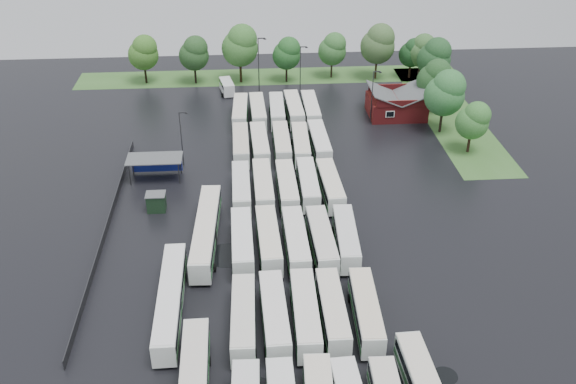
{
  "coord_description": "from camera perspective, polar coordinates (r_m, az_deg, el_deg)",
  "views": [
    {
      "loc": [
        -3.51,
        -64.16,
        47.06
      ],
      "look_at": [
        2.0,
        12.0,
        2.5
      ],
      "focal_mm": 40.0,
      "sensor_mm": 36.0,
      "label": 1
    }
  ],
  "objects": [
    {
      "name": "lamp_post_nw",
      "position": [
        99.66,
        -9.41,
        5.02
      ],
      "size": [
        1.39,
        0.27,
        9.02
      ],
      "color": "#2D2D30",
      "rests_on": "ground"
    },
    {
      "name": "utility_hut",
      "position": [
        90.25,
        -11.63,
        -0.88
      ],
      "size": [
        2.7,
        2.2,
        2.62
      ],
      "color": "black",
      "rests_on": "ground"
    },
    {
      "name": "wash_shed",
      "position": [
        97.76,
        -11.74,
        2.79
      ],
      "size": [
        8.2,
        4.2,
        3.58
      ],
      "color": "#2D2D30",
      "rests_on": "ground"
    },
    {
      "name": "bus_r1c3",
      "position": [
        69.46,
        3.98,
        -10.51
      ],
      "size": [
        2.49,
        11.65,
        3.24
      ],
      "rotation": [
        0.0,
        0.0,
        0.0
      ],
      "color": "silver",
      "rests_on": "ground"
    },
    {
      "name": "bus_r1c0",
      "position": [
        68.54,
        -3.99,
        -11.15
      ],
      "size": [
        2.73,
        11.8,
        3.27
      ],
      "rotation": [
        0.0,
        0.0,
        -0.02
      ],
      "color": "silver",
      "rests_on": "ground"
    },
    {
      "name": "bus_r3c4",
      "position": [
        91.5,
        3.78,
        0.56
      ],
      "size": [
        2.93,
        11.97,
        3.31
      ],
      "rotation": [
        0.0,
        0.0,
        0.03
      ],
      "color": "silver",
      "rests_on": "ground"
    },
    {
      "name": "bus_r5c1",
      "position": [
        115.35,
        -2.7,
        7.14
      ],
      "size": [
        2.83,
        11.99,
        3.32
      ],
      "rotation": [
        0.0,
        0.0,
        0.03
      ],
      "color": "silver",
      "rests_on": "ground"
    },
    {
      "name": "lamp_post_ne",
      "position": [
        114.53,
        7.56,
        8.73
      ],
      "size": [
        1.46,
        0.28,
        9.49
      ],
      "color": "#2D2D30",
      "rests_on": "ground"
    },
    {
      "name": "bus_r1c4",
      "position": [
        69.77,
        6.94,
        -10.45
      ],
      "size": [
        2.95,
        11.84,
        3.27
      ],
      "rotation": [
        0.0,
        0.0,
        -0.04
      ],
      "color": "silver",
      "rests_on": "ground"
    },
    {
      "name": "bus_r5c0",
      "position": [
        115.35,
        -4.27,
        7.08
      ],
      "size": [
        2.93,
        11.88,
        3.28
      ],
      "rotation": [
        0.0,
        0.0,
        -0.04
      ],
      "color": "silver",
      "rests_on": "ground"
    },
    {
      "name": "bus_r3c0",
      "position": [
        90.93,
        -4.18,
        0.33
      ],
      "size": [
        2.63,
        11.8,
        3.28
      ],
      "rotation": [
        0.0,
        0.0,
        0.01
      ],
      "color": "silver",
      "rests_on": "ground"
    },
    {
      "name": "bus_r5c4",
      "position": [
        116.14,
        2.02,
        7.34
      ],
      "size": [
        2.6,
        12.06,
        3.36
      ],
      "rotation": [
        0.0,
        0.0,
        0.0
      ],
      "color": "silver",
      "rests_on": "ground"
    },
    {
      "name": "artic_bus_west_c",
      "position": [
        71.82,
        -10.41,
        -9.4
      ],
      "size": [
        2.62,
        17.54,
        3.25
      ],
      "rotation": [
        0.0,
        0.0,
        0.01
      ],
      "color": "silver",
      "rests_on": "ground"
    },
    {
      "name": "bus_r3c2",
      "position": [
        90.91,
        -0.1,
        0.43
      ],
      "size": [
        2.7,
        12.01,
        3.33
      ],
      "rotation": [
        0.0,
        0.0,
        0.01
      ],
      "color": "silver",
      "rests_on": "ground"
    },
    {
      "name": "tree_north_0",
      "position": [
        134.77,
        -12.7,
        12.03
      ],
      "size": [
        6.11,
        6.11,
        10.12
      ],
      "color": "black",
      "rests_on": "ground"
    },
    {
      "name": "ground",
      "position": [
        79.65,
        -0.82,
        -5.96
      ],
      "size": [
        160.0,
        160.0,
        0.0
      ],
      "primitive_type": "plane",
      "color": "black",
      "rests_on": "ground"
    },
    {
      "name": "grass_strip_east",
      "position": [
        122.73,
        14.1,
        6.78
      ],
      "size": [
        10.0,
        50.0,
        0.01
      ],
      "primitive_type": "cube",
      "color": "#396629",
      "rests_on": "ground"
    },
    {
      "name": "bus_r4c2",
      "position": [
        103.45,
        -0.56,
        4.33
      ],
      "size": [
        2.54,
        11.84,
        3.29
      ],
      "rotation": [
        0.0,
        0.0,
        -0.0
      ],
      "color": "silver",
      "rests_on": "ground"
    },
    {
      "name": "bus_r4c1",
      "position": [
        103.05,
        -2.53,
        4.21
      ],
      "size": [
        2.93,
        12.09,
        3.35
      ],
      "rotation": [
        0.0,
        0.0,
        0.03
      ],
      "color": "silver",
      "rests_on": "ground"
    },
    {
      "name": "bus_r2c4",
      "position": [
        80.47,
        5.18,
        -4.1
      ],
      "size": [
        3.08,
        11.9,
        3.28
      ],
      "rotation": [
        0.0,
        0.0,
        -0.05
      ],
      "color": "silver",
      "rests_on": "ground"
    },
    {
      "name": "bus_r4c3",
      "position": [
        103.13,
        1.14,
        4.23
      ],
      "size": [
        2.86,
        11.89,
        3.29
      ],
      "rotation": [
        0.0,
        0.0,
        -0.03
      ],
      "color": "silver",
      "rests_on": "ground"
    },
    {
      "name": "tree_north_5",
      "position": [
        135.0,
        8.05,
        12.94
      ],
      "size": [
        7.04,
        7.04,
        11.66
      ],
      "color": "#311E10",
      "rests_on": "ground"
    },
    {
      "name": "bus_r5c3",
      "position": [
        116.0,
        0.53,
        7.34
      ],
      "size": [
        2.96,
        12.33,
        3.41
      ],
      "rotation": [
        0.0,
        0.0,
        0.03
      ],
      "color": "silver",
      "rests_on": "ground"
    },
    {
      "name": "tree_east_0",
      "position": [
        106.5,
        16.19,
        6.15
      ],
      "size": [
        5.32,
        5.32,
        8.82
      ],
      "color": "black",
      "rests_on": "ground"
    },
    {
      "name": "tree_north_4",
      "position": [
        135.14,
        4.02,
        12.59
      ],
      "size": [
        5.82,
        5.82,
        9.63
      ],
      "color": "black",
      "rests_on": "ground"
    },
    {
      "name": "brick_building",
      "position": [
        119.3,
        9.6,
        7.57
      ],
      "size": [
        10.07,
        8.6,
        5.39
      ],
      "color": "maroon",
      "rests_on": "ground"
    },
    {
      "name": "bus_r3c1",
      "position": [
        91.05,
        -2.23,
        0.48
      ],
      "size": [
        2.77,
        12.2,
        3.39
      ],
      "rotation": [
        0.0,
        0.0,
        0.01
      ],
      "color": "silver",
      "rests_on": "ground"
    },
    {
      "name": "bus_r2c0",
      "position": [
        79.5,
        -4.09,
        -4.48
      ],
      "size": [
        2.78,
        12.16,
        3.37
      ],
      "rotation": [
        0.0,
        0.0,
        0.02
      ],
      "color": "silver",
      "rests_on": "ground"
    },
    {
      "name": "bus_r1c2",
      "position": [
        68.88,
        1.55,
        -10.76
      ],
      "size": [
        2.75,
        12.16,
        3.38
      ],
      "rotation": [
        0.0,
        0.0,
        -0.01
      ],
      "color": "silver",
      "rests_on": "ground"
    },
    {
      "name": "puddle_4",
      "position": [
        66.89,
        13.8,
        -15.58
      ],
      "size": [
        2.48,
        2.48,
        0.01
      ],
      "primitive_type": "cylinder",
      "color": "black",
      "rests_on": "ground"
    },
    {
      "name": "west_fence",
      "position": [
        87.83,
        -15.78,
        -2.96
      ],
      "size": [
        0.1,
        50.0,
        1.2
      ],
      "primitive_type": "cube",
      "color": "#2D2D30",
      "rests_on": "ground"
    },
    {
      "name": "bus_r4c0",
      "position": [
        103.23,
        -4.21,
        4.18
      ],
      "size": [
        2.62,
        11.82,
        3.28
      ],
      "rotation": [
        0.0,
        0.0,
        0.01
      ],
      "color": "silver",
      "rests_on": "ground"
    },
    {
      "name": "lamp_post_back_w",
      "position": [
        127.12,
        -2.57,
        11.56
      ],
      "size": [
        1.68,
        0.33,
        10.93
      ],
      "color": "#2D2D30",
      "rests_on": "ground"
    },
    {
      "name": "grass_strip_north",
      "position": [
        137.39,
        -1.62,
        10.23
      ],
      "size": [
        80.0,
        10.0,
        0.01
      ],
      "primitive_type": "cube",
      "color": "#396629",
      "rests_on": "ground"
    },
    {
      "name": "bus_r5c2",
      "position": [
        115.58,
        -0.99,
        7.21
      ],
      "size": [
        2.71,
        11.8,
        3.27
      ],
      "rotation": [
        0.0,
        0.0,
        -0.02
      ],
      "color": "silver",
      "rests_on": "ground"
    },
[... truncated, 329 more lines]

